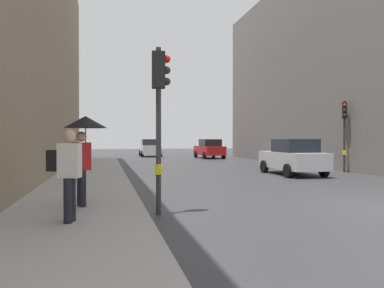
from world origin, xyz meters
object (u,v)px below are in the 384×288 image
at_px(traffic_light_near_left, 159,100).
at_px(car_red_sedan, 209,149).
at_px(car_silver_hatchback, 293,157).
at_px(car_white_compact, 150,148).
at_px(pedestrian_with_umbrella, 84,135).
at_px(pedestrian_with_black_backpack, 67,170).
at_px(traffic_light_mid_street, 344,123).

bearing_deg(traffic_light_near_left, car_red_sedan, 71.47).
bearing_deg(car_silver_hatchback, car_white_compact, 102.18).
distance_m(traffic_light_near_left, car_silver_hatchback, 11.31).
relative_size(traffic_light_near_left, pedestrian_with_umbrella, 1.81).
bearing_deg(pedestrian_with_black_backpack, car_silver_hatchback, 43.19).
height_order(traffic_light_mid_street, car_silver_hatchback, traffic_light_mid_street).
distance_m(traffic_light_near_left, car_red_sedan, 25.74).
xyz_separation_m(car_white_compact, pedestrian_with_black_backpack, (-5.15, -30.19, 0.29)).
xyz_separation_m(car_silver_hatchback, pedestrian_with_umbrella, (-9.47, -7.39, 0.96)).
bearing_deg(traffic_light_near_left, car_white_compact, 83.70).
height_order(car_silver_hatchback, car_white_compact, same).
xyz_separation_m(traffic_light_near_left, car_silver_hatchback, (7.77, 8.03, -1.79)).
bearing_deg(traffic_light_mid_street, car_red_sedan, 100.45).
xyz_separation_m(traffic_light_near_left, traffic_light_mid_street, (11.06, 8.60, -0.05)).
height_order(traffic_light_mid_street, car_white_compact, traffic_light_mid_street).
bearing_deg(car_silver_hatchback, car_red_sedan, 88.62).
xyz_separation_m(car_silver_hatchback, car_red_sedan, (0.39, 16.32, 0.00)).
bearing_deg(traffic_light_mid_street, pedestrian_with_umbrella, -148.06).
distance_m(traffic_light_mid_street, car_silver_hatchback, 3.77).
bearing_deg(traffic_light_mid_street, car_white_compact, 110.94).
bearing_deg(car_red_sedan, traffic_light_mid_street, -79.55).
bearing_deg(car_silver_hatchback, pedestrian_with_umbrella, -142.05).
bearing_deg(pedestrian_with_umbrella, traffic_light_near_left, -20.41).
height_order(traffic_light_near_left, car_red_sedan, traffic_light_near_left).
xyz_separation_m(traffic_light_near_left, car_red_sedan, (8.16, 24.35, -1.79)).
bearing_deg(car_silver_hatchback, traffic_light_mid_street, 9.87).
height_order(traffic_light_near_left, car_silver_hatchback, traffic_light_near_left).
height_order(traffic_light_mid_street, pedestrian_with_umbrella, traffic_light_mid_street).
distance_m(car_silver_hatchback, pedestrian_with_umbrella, 12.05).
distance_m(car_red_sedan, pedestrian_with_umbrella, 25.70).
distance_m(traffic_light_mid_street, car_red_sedan, 16.11).
bearing_deg(traffic_light_near_left, traffic_light_mid_street, 37.86).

